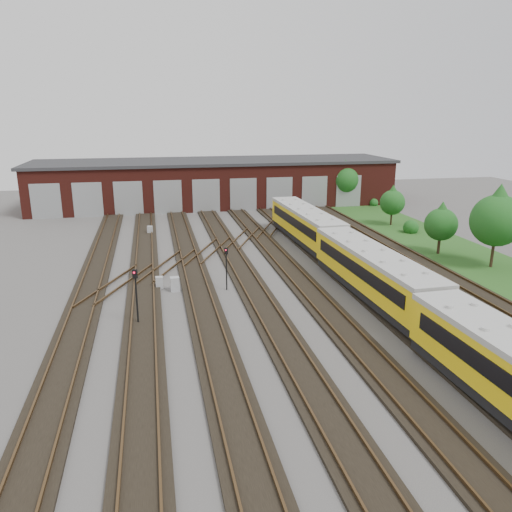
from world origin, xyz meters
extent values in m
plane|color=#44423F|center=(0.00, 0.00, 0.00)|extent=(120.00, 120.00, 0.00)
cube|color=black|center=(-14.00, 0.00, 0.09)|extent=(2.40, 70.00, 0.18)
cube|color=#4E371F|center=(-14.72, 0.00, 0.26)|extent=(0.10, 70.00, 0.15)
cube|color=#4E371F|center=(-13.28, 0.00, 0.26)|extent=(0.10, 70.00, 0.15)
cube|color=black|center=(-10.00, 0.00, 0.09)|extent=(2.40, 70.00, 0.18)
cube|color=#4E371F|center=(-10.72, 0.00, 0.26)|extent=(0.10, 70.00, 0.15)
cube|color=#4E371F|center=(-9.28, 0.00, 0.26)|extent=(0.10, 70.00, 0.15)
cube|color=black|center=(-6.00, 0.00, 0.09)|extent=(2.40, 70.00, 0.18)
cube|color=#4E371F|center=(-6.72, 0.00, 0.26)|extent=(0.10, 70.00, 0.15)
cube|color=#4E371F|center=(-5.28, 0.00, 0.26)|extent=(0.10, 70.00, 0.15)
cube|color=black|center=(-2.00, 0.00, 0.09)|extent=(2.40, 70.00, 0.18)
cube|color=#4E371F|center=(-2.72, 0.00, 0.26)|extent=(0.10, 70.00, 0.15)
cube|color=#4E371F|center=(-1.28, 0.00, 0.26)|extent=(0.10, 70.00, 0.15)
cube|color=black|center=(2.00, 0.00, 0.09)|extent=(2.40, 70.00, 0.18)
cube|color=#4E371F|center=(1.28, 0.00, 0.26)|extent=(0.10, 70.00, 0.15)
cube|color=#4E371F|center=(2.72, 0.00, 0.26)|extent=(0.10, 70.00, 0.15)
cube|color=black|center=(6.00, 0.00, 0.09)|extent=(2.40, 70.00, 0.18)
cube|color=#4E371F|center=(5.28, 0.00, 0.26)|extent=(0.10, 70.00, 0.15)
cube|color=#4E371F|center=(6.72, 0.00, 0.26)|extent=(0.10, 70.00, 0.15)
cube|color=black|center=(10.00, 0.00, 0.09)|extent=(2.40, 70.00, 0.18)
cube|color=#4E371F|center=(9.28, 0.00, 0.26)|extent=(0.10, 70.00, 0.15)
cube|color=#4E371F|center=(10.72, 0.00, 0.26)|extent=(0.10, 70.00, 0.15)
cube|color=black|center=(14.00, 0.00, 0.09)|extent=(2.40, 70.00, 0.18)
cube|color=#4E371F|center=(13.28, 0.00, 0.26)|extent=(0.10, 70.00, 0.15)
cube|color=#4E371F|center=(14.72, 0.00, 0.26)|extent=(0.10, 70.00, 0.15)
cube|color=#4E371F|center=(-8.00, 10.00, 0.26)|extent=(5.40, 9.62, 0.15)
cube|color=#4E371F|center=(-4.00, 14.00, 0.26)|extent=(5.40, 9.62, 0.15)
cube|color=#4E371F|center=(0.00, 18.00, 0.26)|extent=(5.40, 9.62, 0.15)
cube|color=#4E371F|center=(-12.00, 6.00, 0.26)|extent=(5.40, 9.62, 0.15)
cube|color=#4E371F|center=(4.00, 22.00, 0.26)|extent=(5.40, 9.62, 0.15)
cube|color=#521B14|center=(0.00, 40.00, 3.00)|extent=(50.00, 12.00, 6.00)
cube|color=#2C2D2F|center=(0.00, 40.00, 6.15)|extent=(51.00, 12.50, 0.40)
cube|color=gray|center=(-22.00, 33.98, 2.20)|extent=(3.60, 0.12, 4.40)
cube|color=gray|center=(-17.00, 33.98, 2.20)|extent=(3.60, 0.12, 4.40)
cube|color=gray|center=(-12.00, 33.98, 2.20)|extent=(3.60, 0.12, 4.40)
cube|color=gray|center=(-7.00, 33.98, 2.20)|extent=(3.60, 0.12, 4.40)
cube|color=gray|center=(-2.00, 33.98, 2.20)|extent=(3.60, 0.12, 4.40)
cube|color=gray|center=(3.00, 33.98, 2.20)|extent=(3.60, 0.12, 4.40)
cube|color=gray|center=(8.00, 33.98, 2.20)|extent=(3.60, 0.12, 4.40)
cube|color=gray|center=(13.00, 33.98, 2.20)|extent=(3.60, 0.12, 4.40)
cube|color=gray|center=(18.00, 33.98, 2.20)|extent=(3.60, 0.12, 4.40)
cube|color=#25501A|center=(19.00, 10.00, 0.03)|extent=(8.00, 55.00, 0.05)
cube|color=black|center=(6.00, -0.38, 0.64)|extent=(2.81, 15.53, 0.62)
cube|color=yellow|center=(6.00, -0.38, 2.08)|extent=(3.12, 15.54, 2.27)
cube|color=#B4B4B0|center=(6.00, -0.38, 3.37)|extent=(3.22, 15.54, 0.31)
cube|color=black|center=(4.64, -0.42, 2.34)|extent=(0.45, 13.61, 0.88)
cube|color=black|center=(7.36, -0.34, 2.34)|extent=(0.45, 13.61, 0.88)
cube|color=black|center=(6.00, 15.62, 0.64)|extent=(2.81, 15.53, 0.62)
cube|color=yellow|center=(6.00, 15.62, 2.08)|extent=(3.12, 15.54, 2.27)
cube|color=#B4B4B0|center=(6.00, 15.62, 3.37)|extent=(3.22, 15.54, 0.31)
cube|color=black|center=(4.64, 15.58, 2.34)|extent=(0.45, 13.61, 0.88)
cube|color=black|center=(7.36, 15.66, 2.34)|extent=(0.45, 13.61, 0.88)
cylinder|color=black|center=(-10.30, -1.69, 1.54)|extent=(0.11, 0.11, 3.08)
cube|color=black|center=(-10.30, -1.69, 3.35)|extent=(0.32, 0.26, 0.55)
sphere|color=red|center=(-10.30, -1.80, 3.46)|extent=(0.13, 0.13, 0.13)
cylinder|color=black|center=(-3.90, 3.48, 1.40)|extent=(0.10, 0.10, 2.79)
cube|color=black|center=(-3.90, 3.48, 3.03)|extent=(0.28, 0.23, 0.48)
sphere|color=red|center=(-3.90, 3.38, 3.13)|extent=(0.12, 0.12, 0.12)
cylinder|color=black|center=(4.87, 15.33, 1.43)|extent=(0.11, 0.11, 2.87)
cube|color=black|center=(4.87, 15.33, 3.15)|extent=(0.29, 0.19, 0.56)
sphere|color=red|center=(4.87, 15.21, 3.26)|extent=(0.14, 0.14, 0.14)
cylinder|color=black|center=(6.74, 5.34, 1.14)|extent=(0.10, 0.10, 2.27)
cube|color=black|center=(6.74, 5.34, 2.52)|extent=(0.28, 0.21, 0.49)
sphere|color=red|center=(6.74, 5.24, 2.62)|extent=(0.12, 0.12, 0.12)
cube|color=#A7A9AC|center=(-7.72, 4.01, 0.54)|extent=(0.67, 0.57, 1.09)
cube|color=#A7A9AC|center=(-9.46, 22.86, 0.45)|extent=(0.62, 0.55, 0.91)
cube|color=#A7A9AC|center=(-8.84, 4.86, 0.46)|extent=(0.55, 0.46, 0.92)
cube|color=#A7A9AC|center=(8.23, 21.10, 0.46)|extent=(0.67, 0.61, 0.91)
cube|color=#A7A9AC|center=(10.47, 16.92, 0.54)|extent=(0.75, 0.66, 1.07)
cylinder|color=#362218|center=(17.77, 35.00, 1.01)|extent=(0.27, 0.27, 2.03)
sphere|color=#154B16|center=(17.77, 35.00, 3.71)|extent=(3.94, 3.94, 3.94)
cone|color=#154B16|center=(17.77, 35.00, 5.12)|extent=(3.38, 3.38, 2.81)
cylinder|color=#362218|center=(18.42, 21.56, 0.74)|extent=(0.21, 0.21, 1.49)
sphere|color=#154B16|center=(18.42, 21.56, 2.73)|extent=(2.90, 2.90, 2.90)
cone|color=#154B16|center=(18.42, 21.56, 3.76)|extent=(2.48, 2.48, 2.07)
cylinder|color=#362218|center=(19.22, 4.42, 1.12)|extent=(0.25, 0.25, 2.25)
sphere|color=#154B16|center=(19.22, 4.42, 4.12)|extent=(4.37, 4.37, 4.37)
cone|color=#154B16|center=(19.22, 4.42, 5.68)|extent=(3.74, 3.74, 3.12)
cylinder|color=#362218|center=(17.10, 9.18, 0.78)|extent=(0.27, 0.27, 1.56)
sphere|color=#154B16|center=(17.10, 9.18, 2.85)|extent=(3.02, 3.02, 3.02)
cone|color=#154B16|center=(17.10, 9.18, 3.93)|extent=(2.59, 2.59, 2.16)
sphere|color=#154B16|center=(18.81, 17.58, 0.85)|extent=(1.70, 1.70, 1.70)
sphere|color=#154B16|center=(21.93, 33.91, 0.61)|extent=(1.23, 1.23, 1.23)
camera|label=1|loc=(-8.99, -31.56, 12.86)|focal=35.00mm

